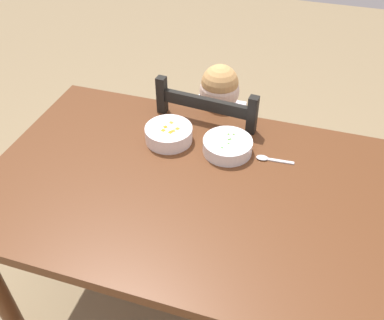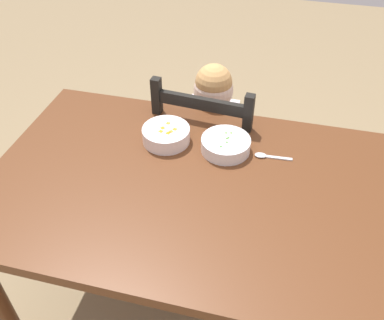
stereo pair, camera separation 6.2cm
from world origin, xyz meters
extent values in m
plane|color=#8A7553|center=(0.00, 0.00, 0.00)|extent=(8.00, 8.00, 0.00)
cube|color=#5A3119|center=(0.00, 0.00, 0.75)|extent=(1.43, 0.90, 0.04)
cylinder|color=#5A3119|center=(-0.64, 0.38, 0.37)|extent=(0.07, 0.07, 0.73)
cylinder|color=#5A3119|center=(0.64, 0.38, 0.37)|extent=(0.07, 0.07, 0.73)
cube|color=black|center=(-0.04, 0.55, 0.42)|extent=(0.45, 0.45, 0.02)
cube|color=black|center=(0.16, 0.72, 0.20)|extent=(0.04, 0.04, 0.41)
cube|color=black|center=(-0.22, 0.76, 0.20)|extent=(0.04, 0.04, 0.41)
cube|color=black|center=(0.13, 0.35, 0.20)|extent=(0.04, 0.04, 0.41)
cube|color=black|center=(-0.25, 0.38, 0.20)|extent=(0.04, 0.04, 0.41)
cube|color=black|center=(0.13, 0.35, 0.68)|extent=(0.04, 0.04, 0.50)
cube|color=black|center=(-0.25, 0.38, 0.68)|extent=(0.04, 0.04, 0.50)
cube|color=black|center=(-0.06, 0.36, 0.85)|extent=(0.36, 0.05, 0.05)
cube|color=black|center=(-0.06, 0.36, 0.70)|extent=(0.36, 0.05, 0.05)
cube|color=silver|center=(-0.04, 0.52, 0.59)|extent=(0.22, 0.14, 0.32)
sphere|color=beige|center=(-0.04, 0.52, 0.82)|extent=(0.17, 0.17, 0.17)
sphere|color=tan|center=(-0.04, 0.52, 0.86)|extent=(0.16, 0.16, 0.16)
cylinder|color=#3F4C72|center=(-0.10, 0.40, 0.21)|extent=(0.07, 0.07, 0.43)
cylinder|color=#3F4C72|center=(0.01, 0.40, 0.21)|extent=(0.07, 0.07, 0.43)
cylinder|color=silver|center=(-0.17, 0.42, 0.67)|extent=(0.06, 0.25, 0.14)
cylinder|color=silver|center=(0.09, 0.42, 0.67)|extent=(0.06, 0.25, 0.14)
cylinder|color=white|center=(0.07, 0.20, 0.80)|extent=(0.18, 0.18, 0.05)
cylinder|color=white|center=(0.07, 0.20, 0.77)|extent=(0.08, 0.08, 0.01)
cylinder|color=#4D933A|center=(0.07, 0.20, 0.80)|extent=(0.15, 0.15, 0.03)
sphere|color=#579D36|center=(0.06, 0.24, 0.82)|extent=(0.01, 0.01, 0.01)
sphere|color=#4F983F|center=(0.06, 0.15, 0.82)|extent=(0.01, 0.01, 0.01)
sphere|color=#49952F|center=(0.08, 0.21, 0.82)|extent=(0.01, 0.01, 0.01)
sphere|color=#539334|center=(0.07, 0.21, 0.82)|extent=(0.01, 0.01, 0.01)
sphere|color=#599F46|center=(0.08, 0.19, 0.82)|extent=(0.01, 0.01, 0.01)
sphere|color=#5A9031|center=(0.08, 0.24, 0.82)|extent=(0.01, 0.01, 0.01)
cylinder|color=white|center=(-0.16, 0.20, 0.80)|extent=(0.18, 0.18, 0.06)
cylinder|color=white|center=(-0.16, 0.20, 0.77)|extent=(0.08, 0.08, 0.01)
cylinder|color=orange|center=(-0.16, 0.20, 0.81)|extent=(0.15, 0.15, 0.03)
cube|color=orange|center=(-0.17, 0.18, 0.82)|extent=(0.02, 0.02, 0.01)
cube|color=orange|center=(-0.14, 0.18, 0.82)|extent=(0.02, 0.02, 0.01)
cube|color=orange|center=(-0.16, 0.24, 0.82)|extent=(0.01, 0.01, 0.01)
cube|color=orange|center=(-0.12, 0.21, 0.82)|extent=(0.02, 0.02, 0.01)
cube|color=orange|center=(-0.13, 0.19, 0.82)|extent=(0.02, 0.02, 0.01)
cube|color=orange|center=(-0.17, 0.20, 0.82)|extent=(0.02, 0.02, 0.01)
cube|color=silver|center=(0.27, 0.20, 0.77)|extent=(0.10, 0.02, 0.00)
ellipsoid|color=silver|center=(0.20, 0.20, 0.78)|extent=(0.05, 0.03, 0.01)
camera|label=1|loc=(0.30, -0.98, 1.77)|focal=39.34mm
camera|label=2|loc=(0.24, -1.00, 1.77)|focal=39.34mm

